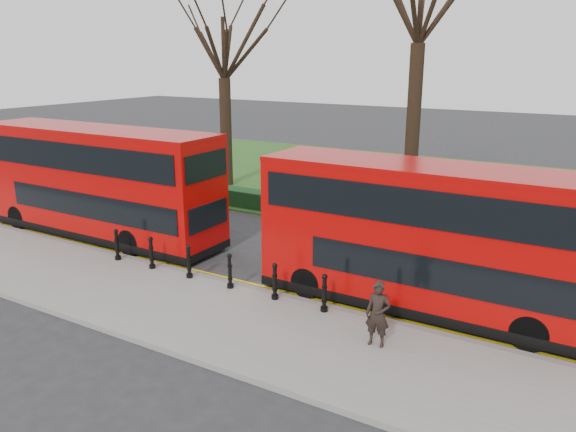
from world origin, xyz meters
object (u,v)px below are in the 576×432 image
Objects in this scene: bollard_row at (230,272)px; bus_lead at (98,183)px; bus_rear at (443,241)px; pedestrian at (378,314)px.

bus_lead is at bearing 165.98° from bollard_row.
pedestrian is (-0.62, -2.85, -1.06)m from bus_rear.
bus_lead is at bearing -179.98° from bus_rear.
pedestrian is at bearing -11.32° from bollard_row.
bus_rear is at bearing 18.40° from bollard_row.
bus_rear is 3.10m from pedestrian.
bus_rear is at bearing 73.21° from pedestrian.
bollard_row is at bearing -161.60° from bus_rear.
bollard_row is 5.07m from pedestrian.
bus_rear is (12.99, 0.00, -0.08)m from bus_lead.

